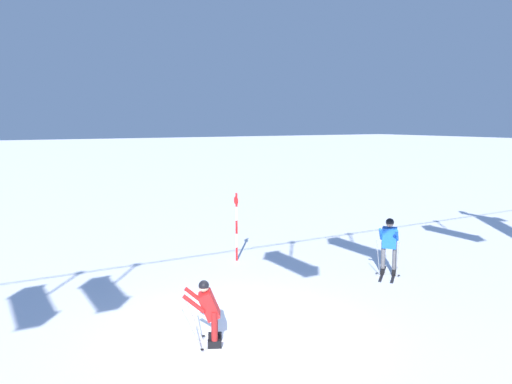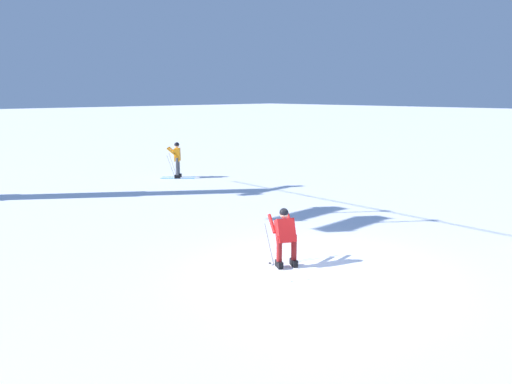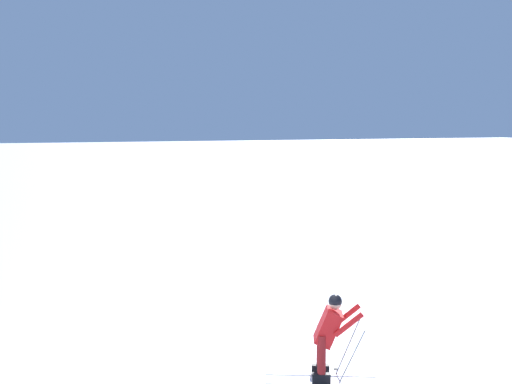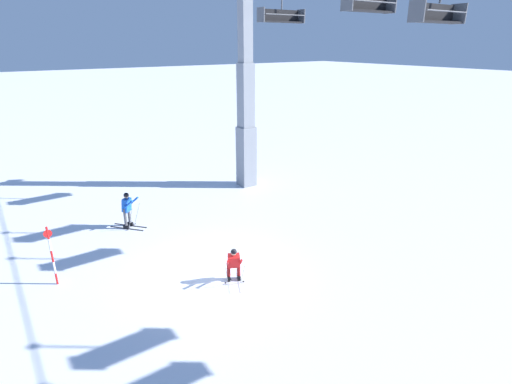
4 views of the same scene
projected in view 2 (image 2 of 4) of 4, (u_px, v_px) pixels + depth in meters
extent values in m
plane|color=white|center=(326.00, 272.00, 11.07)|extent=(260.00, 260.00, 0.00)
cube|color=white|center=(279.00, 268.00, 11.35)|extent=(1.61, 0.86, 0.01)
cube|color=black|center=(279.00, 264.00, 11.33)|extent=(0.30, 0.22, 0.16)
cylinder|color=maroon|center=(279.00, 249.00, 11.26)|extent=(0.13, 0.13, 0.60)
cube|color=white|center=(294.00, 266.00, 11.45)|extent=(1.61, 0.86, 0.01)
cube|color=black|center=(294.00, 263.00, 11.44)|extent=(0.30, 0.22, 0.16)
cylinder|color=maroon|center=(294.00, 247.00, 11.36)|extent=(0.13, 0.13, 0.60)
cube|color=red|center=(285.00, 231.00, 11.33)|extent=(0.59, 0.58, 0.61)
sphere|color=beige|center=(284.00, 214.00, 11.35)|extent=(0.20, 0.20, 0.20)
sphere|color=black|center=(284.00, 213.00, 11.35)|extent=(0.22, 0.22, 0.22)
cylinder|color=red|center=(272.00, 224.00, 11.52)|extent=(0.44, 0.28, 0.40)
cylinder|color=gray|center=(270.00, 246.00, 11.64)|extent=(0.46, 0.12, 1.02)
cylinder|color=black|center=(270.00, 263.00, 11.54)|extent=(0.07, 0.07, 0.01)
cylinder|color=red|center=(290.00, 222.00, 11.66)|extent=(0.44, 0.28, 0.40)
cylinder|color=gray|center=(291.00, 244.00, 11.80)|extent=(0.36, 0.32, 1.02)
cylinder|color=black|center=(295.00, 260.00, 11.72)|extent=(0.07, 0.07, 0.01)
cube|color=#198CCC|center=(178.00, 178.00, 23.24)|extent=(1.18, 1.24, 0.01)
cube|color=black|center=(177.00, 177.00, 23.22)|extent=(0.27, 0.28, 0.16)
cylinder|color=#4C4C51|center=(177.00, 166.00, 23.12)|extent=(0.13, 0.13, 0.82)
cube|color=#198CCC|center=(179.00, 177.00, 23.62)|extent=(1.18, 1.24, 0.01)
cube|color=black|center=(179.00, 175.00, 23.61)|extent=(0.27, 0.28, 0.16)
cylinder|color=#4C4C51|center=(178.00, 165.00, 23.51)|extent=(0.13, 0.13, 0.82)
cube|color=orange|center=(177.00, 155.00, 23.21)|extent=(0.49, 0.49, 0.62)
sphere|color=beige|center=(177.00, 145.00, 23.12)|extent=(0.22, 0.22, 0.22)
sphere|color=black|center=(177.00, 145.00, 23.11)|extent=(0.24, 0.24, 0.24)
cylinder|color=orange|center=(172.00, 152.00, 22.95)|extent=(0.40, 0.42, 0.43)
cylinder|color=gray|center=(171.00, 167.00, 23.05)|extent=(0.21, 0.36, 1.17)
cylinder|color=black|center=(175.00, 178.00, 23.11)|extent=(0.07, 0.07, 0.01)
cylinder|color=orange|center=(173.00, 151.00, 23.40)|extent=(0.40, 0.42, 0.43)
cylinder|color=gray|center=(173.00, 166.00, 23.59)|extent=(0.35, 0.23, 1.17)
cylinder|color=black|center=(177.00, 176.00, 23.74)|extent=(0.07, 0.07, 0.01)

